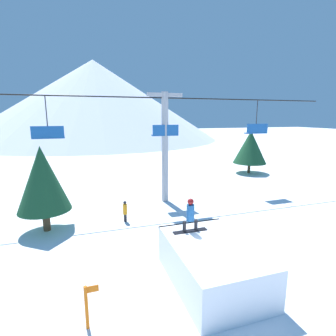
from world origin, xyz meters
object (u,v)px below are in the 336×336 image
at_px(snow_ramp, 212,264).
at_px(trail_marker, 87,306).
at_px(snowboarder, 190,215).
at_px(distant_skier, 125,210).
at_px(pine_tree_near, 42,179).

bearing_deg(snow_ramp, trail_marker, -169.74).
bearing_deg(snowboarder, trail_marker, -152.76).
bearing_deg(distant_skier, pine_tree_near, 178.59).
height_order(snow_ramp, trail_marker, snow_ramp).
bearing_deg(pine_tree_near, snowboarder, -42.68).
bearing_deg(trail_marker, distant_skier, 73.22).
height_order(trail_marker, distant_skier, trail_marker).
height_order(snow_ramp, distant_skier, snow_ramp).
xyz_separation_m(snow_ramp, trail_marker, (-4.31, -0.78, -0.03)).
xyz_separation_m(snowboarder, trail_marker, (-3.98, -2.05, -1.45)).
distance_m(snow_ramp, pine_tree_near, 9.36).
bearing_deg(pine_tree_near, snow_ramp, -47.12).
bearing_deg(trail_marker, snowboarder, 27.24).
relative_size(snow_ramp, trail_marker, 3.15).
distance_m(trail_marker, distant_skier, 7.70).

